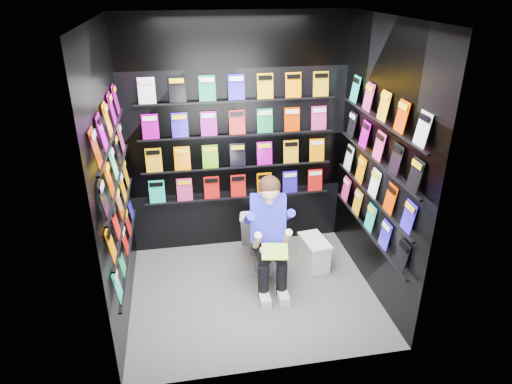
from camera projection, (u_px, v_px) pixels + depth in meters
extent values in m
plane|color=#5B5B59|center=(253.00, 293.00, 4.60)|extent=(2.40, 2.40, 0.00)
plane|color=white|center=(252.00, 18.00, 3.49)|extent=(2.40, 2.40, 0.00)
cube|color=black|center=(237.00, 138.00, 4.93)|extent=(2.40, 0.04, 2.60)
cube|color=black|center=(277.00, 230.00, 3.15)|extent=(2.40, 0.04, 2.60)
cube|color=black|center=(113.00, 184.00, 3.85)|extent=(0.04, 2.00, 2.60)
cube|color=black|center=(380.00, 165.00, 4.23)|extent=(0.04, 2.00, 2.60)
imported|color=white|center=(260.00, 232.00, 4.96)|extent=(0.54, 0.81, 0.73)
cube|color=silver|center=(314.00, 254.00, 4.97)|extent=(0.27, 0.42, 0.30)
cube|color=silver|center=(315.00, 241.00, 4.90)|extent=(0.29, 0.44, 0.03)
cube|color=green|center=(275.00, 252.00, 4.22)|extent=(0.26, 0.18, 0.10)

